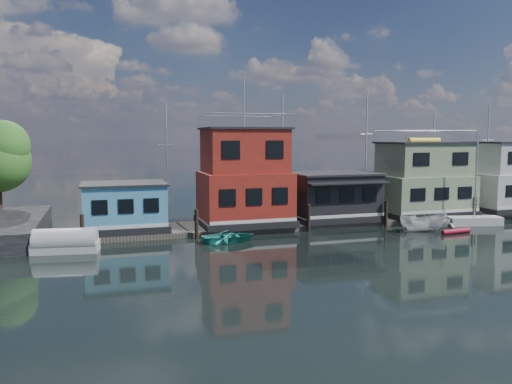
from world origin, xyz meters
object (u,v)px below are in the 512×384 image
object	(u,v)px
dinghy_teal	(229,237)
dinghy_white	(443,220)
houseboat_dark	(333,196)
red_kayak	(456,231)
day_sailer	(474,220)
houseboat_blue	(125,207)
motorboat	(423,223)
houseboat_red	(244,179)
tarp_runabout	(66,243)
houseboat_green	(423,180)
houseboat_white	(510,178)

from	to	relation	value
dinghy_teal	dinghy_white	world-z (taller)	dinghy_white
houseboat_dark	dinghy_white	xyz separation A→B (m)	(8.15, -4.08, -1.81)
houseboat_dark	red_kayak	size ratio (longest dim) A/B	2.76
dinghy_teal	day_sailer	size ratio (longest dim) A/B	0.54
houseboat_blue	motorboat	world-z (taller)	houseboat_blue
day_sailer	dinghy_teal	bearing A→B (deg)	-166.07
houseboat_red	day_sailer	size ratio (longest dim) A/B	1.66
motorboat	red_kayak	world-z (taller)	motorboat
motorboat	red_kayak	distance (m)	2.51
red_kayak	day_sailer	bearing A→B (deg)	28.33
dinghy_teal	houseboat_red	bearing A→B (deg)	-28.51
dinghy_teal	houseboat_blue	bearing A→B (deg)	55.12
motorboat	day_sailer	bearing A→B (deg)	-63.10
houseboat_dark	houseboat_red	bearing A→B (deg)	179.86
dinghy_teal	red_kayak	xyz separation A→B (m)	(17.72, -2.18, -0.20)
houseboat_blue	houseboat_dark	world-z (taller)	houseboat_dark
houseboat_red	tarp_runabout	distance (m)	14.69
red_kayak	dinghy_white	bearing A→B (deg)	65.23
tarp_runabout	motorboat	size ratio (longest dim) A/B	1.15
dinghy_teal	dinghy_white	distance (m)	18.72
dinghy_white	day_sailer	xyz separation A→B (m)	(3.13, -0.07, -0.19)
houseboat_green	houseboat_white	size ratio (longest dim) A/B	1.00
houseboat_blue	day_sailer	distance (m)	29.14
houseboat_red	houseboat_green	bearing A→B (deg)	0.00
houseboat_dark	dinghy_teal	world-z (taller)	houseboat_dark
tarp_runabout	dinghy_white	world-z (taller)	tarp_runabout
tarp_runabout	dinghy_white	xyz separation A→B (m)	(29.65, 0.52, -0.02)
red_kayak	day_sailer	world-z (taller)	day_sailer
houseboat_blue	dinghy_teal	bearing A→B (deg)	-34.52
houseboat_dark	dinghy_teal	distance (m)	11.75
dinghy_teal	motorboat	bearing A→B (deg)	-93.10
dinghy_teal	motorboat	xyz separation A→B (m)	(15.73, -0.75, 0.33)
houseboat_green	dinghy_white	world-z (taller)	houseboat_green
motorboat	day_sailer	xyz separation A→B (m)	(6.12, 1.35, -0.31)
houseboat_dark	houseboat_blue	bearing A→B (deg)	179.94
houseboat_blue	houseboat_white	bearing A→B (deg)	0.00
dinghy_teal	dinghy_white	bearing A→B (deg)	-88.29
houseboat_red	dinghy_teal	size ratio (longest dim) A/B	3.08
houseboat_green	day_sailer	bearing A→B (deg)	-61.31
dinghy_white	red_kayak	bearing A→B (deg)	141.97
houseboat_white	red_kayak	xyz separation A→B (m)	(-11.83, -6.96, -3.34)
houseboat_blue	dinghy_teal	xyz separation A→B (m)	(6.94, -4.78, -1.81)
houseboat_green	tarp_runabout	xyz separation A→B (m)	(-30.50, -4.63, -2.92)
dinghy_white	tarp_runabout	bearing A→B (deg)	72.04
tarp_runabout	houseboat_white	bearing A→B (deg)	14.55
houseboat_red	dinghy_white	bearing A→B (deg)	-14.25
houseboat_red	houseboat_white	size ratio (longest dim) A/B	1.41
houseboat_green	day_sailer	size ratio (longest dim) A/B	1.18
dinghy_teal	day_sailer	distance (m)	21.85
houseboat_white	red_kayak	size ratio (longest dim) A/B	3.14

